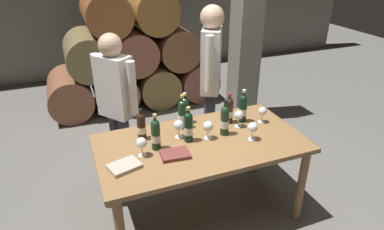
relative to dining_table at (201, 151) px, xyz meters
name	(u,v)px	position (x,y,z in m)	size (l,w,h in m)	color
ground_plane	(200,212)	(0.00, 0.00, -0.67)	(14.00, 14.00, 0.00)	#66635E
barrel_stack	(132,57)	(0.00, 2.60, 0.06)	(2.49, 0.90, 1.69)	brown
stone_pillar	(247,24)	(1.30, 1.60, 0.63)	(0.32, 0.32, 2.60)	slate
dining_table	(201,151)	(0.00, 0.00, 0.00)	(1.70, 0.90, 0.76)	olive
wine_bottle_0	(185,110)	(-0.01, 0.36, 0.22)	(0.07, 0.07, 0.29)	#19381E
wine_bottle_1	(243,108)	(0.49, 0.19, 0.23)	(0.07, 0.07, 0.31)	black
wine_bottle_2	(141,126)	(-0.44, 0.22, 0.21)	(0.07, 0.07, 0.28)	black
wine_bottle_3	(182,114)	(-0.06, 0.27, 0.23)	(0.07, 0.07, 0.32)	#19381E
wine_bottle_4	(225,120)	(0.23, 0.04, 0.23)	(0.07, 0.07, 0.32)	#19381E
wine_bottle_5	(156,134)	(-0.37, 0.03, 0.22)	(0.07, 0.07, 0.31)	#19381E
wine_bottle_6	(188,127)	(-0.09, 0.05, 0.22)	(0.07, 0.07, 0.31)	black
wine_bottle_7	(229,110)	(0.36, 0.22, 0.22)	(0.07, 0.07, 0.28)	black
wine_glass_0	(179,126)	(-0.15, 0.13, 0.20)	(0.09, 0.09, 0.16)	white
wine_glass_1	(239,116)	(0.41, 0.11, 0.20)	(0.08, 0.08, 0.15)	white
wine_glass_2	(262,112)	(0.64, 0.11, 0.20)	(0.08, 0.08, 0.15)	white
wine_glass_3	(208,127)	(0.07, 0.02, 0.20)	(0.09, 0.09, 0.16)	white
wine_glass_4	(253,128)	(0.41, -0.12, 0.20)	(0.08, 0.08, 0.16)	white
wine_glass_5	(141,143)	(-0.50, -0.03, 0.20)	(0.08, 0.08, 0.16)	white
tasting_notebook	(175,154)	(-0.27, -0.12, 0.11)	(0.22, 0.16, 0.03)	brown
leather_ledger	(124,166)	(-0.66, -0.13, 0.11)	(0.22, 0.16, 0.03)	#B2A893
sommelier_presenting	(211,73)	(0.42, 0.75, 0.37)	(0.31, 0.44, 1.72)	#383842
taster_seated_left	(116,100)	(-0.55, 0.72, 0.25)	(0.34, 0.41, 1.54)	#383842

